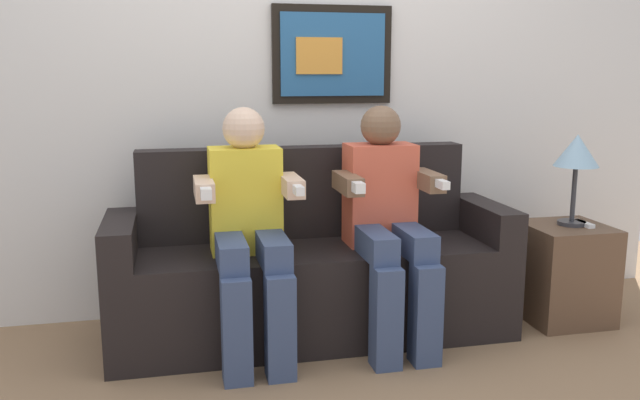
% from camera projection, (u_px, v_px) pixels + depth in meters
% --- Properties ---
extents(ground_plane, '(5.59, 5.59, 0.00)m').
position_uv_depth(ground_plane, '(327.00, 360.00, 2.95)').
color(ground_plane, '#8C6B4C').
extents(back_wall_assembly, '(4.30, 0.10, 2.60)m').
position_uv_depth(back_wall_assembly, '(295.00, 64.00, 3.43)').
color(back_wall_assembly, silver).
rests_on(back_wall_assembly, ground_plane).
extents(couch, '(1.90, 0.58, 0.90)m').
position_uv_depth(couch, '(312.00, 272.00, 3.20)').
color(couch, black).
rests_on(couch, ground_plane).
extents(person_on_left, '(0.46, 0.56, 1.11)m').
position_uv_depth(person_on_left, '(249.00, 224.00, 2.91)').
color(person_on_left, yellow).
rests_on(person_on_left, ground_plane).
extents(person_on_right, '(0.46, 0.56, 1.11)m').
position_uv_depth(person_on_right, '(387.00, 217.00, 3.05)').
color(person_on_right, '#D8593F').
rests_on(person_on_right, ground_plane).
extents(side_table_right, '(0.40, 0.40, 0.50)m').
position_uv_depth(side_table_right, '(564.00, 273.00, 3.39)').
color(side_table_right, brown).
rests_on(side_table_right, ground_plane).
extents(table_lamp, '(0.22, 0.22, 0.46)m').
position_uv_depth(table_lamp, '(577.00, 155.00, 3.28)').
color(table_lamp, '#333338').
rests_on(table_lamp, side_table_right).
extents(spare_remote_on_table, '(0.04, 0.13, 0.02)m').
position_uv_depth(spare_remote_on_table, '(584.00, 224.00, 3.33)').
color(spare_remote_on_table, white).
rests_on(spare_remote_on_table, side_table_right).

